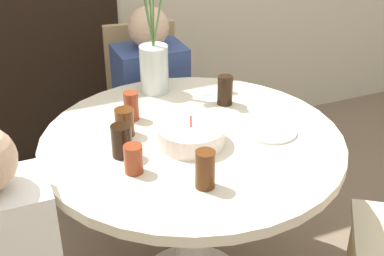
# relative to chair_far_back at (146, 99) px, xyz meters

# --- Properties ---
(dining_table) EXTENTS (1.14, 1.14, 0.75)m
(dining_table) POSITION_rel_chair_far_back_xyz_m (-0.11, -0.91, 0.11)
(dining_table) COLOR beige
(dining_table) RESTS_ON ground_plane
(chair_far_back) EXTENTS (0.45, 0.45, 0.88)m
(chair_far_back) POSITION_rel_chair_far_back_xyz_m (0.00, 0.00, 0.00)
(chair_far_back) COLOR beige
(chair_far_back) RESTS_ON ground_plane
(birthday_cake) EXTENTS (0.25, 0.25, 0.12)m
(birthday_cake) POSITION_rel_chair_far_back_xyz_m (-0.14, -0.95, 0.30)
(birthday_cake) COLOR white
(birthday_cake) RESTS_ON dining_table
(flower_vase) EXTENTS (0.17, 0.26, 0.76)m
(flower_vase) POSITION_rel_chair_far_back_xyz_m (-0.10, -0.45, 0.46)
(flower_vase) COLOR silver
(flower_vase) RESTS_ON dining_table
(side_plate) EXTENTS (0.20, 0.20, 0.01)m
(side_plate) POSITION_rel_chair_far_back_xyz_m (0.18, -0.99, 0.26)
(side_plate) COLOR silver
(side_plate) RESTS_ON dining_table
(drink_glass_0) EXTENTS (0.06, 0.06, 0.13)m
(drink_glass_0) POSITION_rel_chair_far_back_xyz_m (-0.20, -1.22, 0.32)
(drink_glass_0) COLOR #51280F
(drink_glass_0) RESTS_ON dining_table
(drink_glass_1) EXTENTS (0.06, 0.06, 0.12)m
(drink_glass_1) POSITION_rel_chair_far_back_xyz_m (-0.28, -0.68, 0.32)
(drink_glass_1) COLOR maroon
(drink_glass_1) RESTS_ON dining_table
(drink_glass_2) EXTENTS (0.07, 0.07, 0.11)m
(drink_glass_2) POSITION_rel_chair_far_back_xyz_m (-0.34, -0.79, 0.31)
(drink_glass_2) COLOR #51280F
(drink_glass_2) RESTS_ON dining_table
(drink_glass_3) EXTENTS (0.06, 0.06, 0.10)m
(drink_glass_3) POSITION_rel_chair_far_back_xyz_m (-0.39, -1.05, 0.31)
(drink_glass_3) COLOR maroon
(drink_glass_3) RESTS_ON dining_table
(drink_glass_4) EXTENTS (0.06, 0.06, 0.12)m
(drink_glass_4) POSITION_rel_chair_far_back_xyz_m (0.13, -0.70, 0.32)
(drink_glass_4) COLOR black
(drink_glass_4) RESTS_ON dining_table
(drink_glass_5) EXTENTS (0.07, 0.07, 0.12)m
(drink_glass_5) POSITION_rel_chair_far_back_xyz_m (-0.39, -0.93, 0.32)
(drink_glass_5) COLOR black
(drink_glass_5) RESTS_ON dining_table
(person_guest) EXTENTS (0.34, 0.24, 1.04)m
(person_guest) POSITION_rel_chair_far_back_xyz_m (-0.02, -0.16, -0.00)
(person_guest) COLOR #383333
(person_guest) RESTS_ON ground_plane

